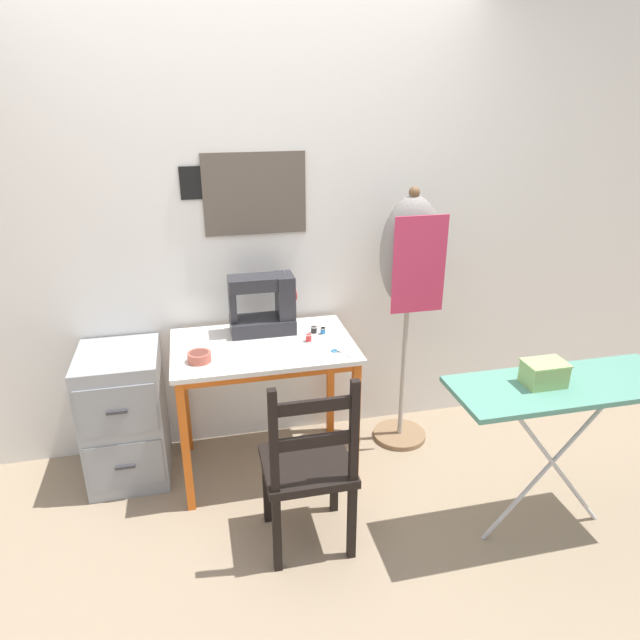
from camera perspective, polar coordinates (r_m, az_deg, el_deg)
ground_plane at (r=3.15m, az=-4.38°, el=-17.52°), size 14.00×14.00×0.00m
wall_back at (r=3.18m, az=-6.99°, el=8.78°), size 10.00×0.07×2.55m
sewing_table at (r=3.03m, az=-5.61°, el=-4.27°), size 0.95×0.62×0.76m
sewing_machine at (r=3.09m, az=-5.42°, el=1.44°), size 0.36×0.19×0.34m
fabric_bowl at (r=2.85m, az=-11.97°, el=-3.61°), size 0.12×0.12×0.05m
scissors at (r=2.88m, az=1.96°, el=-3.25°), size 0.12×0.12×0.01m
thread_spool_near_machine at (r=3.00m, az=-1.14°, el=-1.80°), size 0.04×0.04×0.04m
thread_spool_mid_table at (r=3.10m, az=-0.62°, el=-0.99°), size 0.04×0.04×0.04m
thread_spool_far_edge at (r=3.09m, az=0.30°, el=-1.09°), size 0.03×0.03×0.04m
wooden_chair at (r=2.64m, az=-1.16°, el=-14.52°), size 0.40×0.38×0.92m
filing_cabinet at (r=3.28m, az=-18.91°, el=-9.04°), size 0.41×0.48×0.74m
dress_form at (r=3.16m, az=9.00°, el=5.42°), size 0.34×0.32×1.53m
ironing_board at (r=2.75m, az=23.33°, el=-6.62°), size 1.03×0.38×0.82m
storage_box at (r=2.66m, az=21.50°, el=-4.98°), size 0.18×0.13×0.11m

